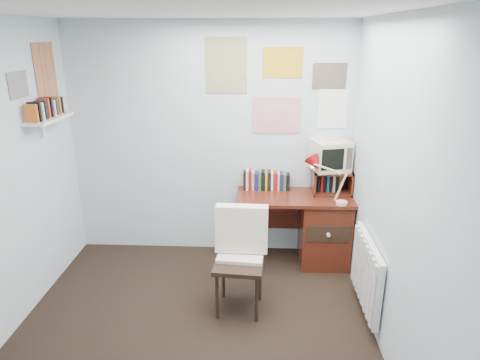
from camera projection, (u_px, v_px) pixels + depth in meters
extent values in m
plane|color=black|center=(189.00, 353.00, 3.33)|extent=(3.50, 3.50, 0.00)
cube|color=silver|center=(210.00, 142.00, 4.58)|extent=(3.00, 0.02, 2.50)
cube|color=silver|center=(404.00, 208.00, 2.86)|extent=(0.02, 3.50, 2.50)
cube|color=white|center=(173.00, 8.00, 2.52)|extent=(3.00, 3.50, 0.02)
cube|color=#521F12|center=(295.00, 197.00, 4.44)|extent=(1.20, 0.55, 0.03)
cube|color=#521F12|center=(324.00, 231.00, 4.55)|extent=(0.50, 0.50, 0.72)
cylinder|color=#521F12|center=(240.00, 239.00, 4.37)|extent=(0.04, 0.04, 0.72)
cylinder|color=#521F12|center=(242.00, 220.00, 4.81)|extent=(0.04, 0.04, 0.72)
cube|color=#521F12|center=(269.00, 216.00, 4.80)|extent=(0.64, 0.02, 0.30)
cube|color=black|center=(239.00, 264.00, 3.72)|extent=(0.50, 0.48, 0.90)
cube|color=#AA0B10|center=(343.00, 185.00, 4.15)|extent=(0.34, 0.31, 0.41)
cube|color=#521F12|center=(331.00, 181.00, 4.49)|extent=(0.40, 0.30, 0.25)
cube|color=beige|center=(330.00, 154.00, 4.41)|extent=(0.43, 0.41, 0.34)
cube|color=#521F12|center=(271.00, 180.00, 4.59)|extent=(0.60, 0.14, 0.22)
cube|color=white|center=(367.00, 273.00, 3.65)|extent=(0.09, 0.80, 0.60)
cube|color=white|center=(49.00, 119.00, 3.90)|extent=(0.20, 0.62, 0.24)
cube|color=white|center=(277.00, 86.00, 4.35)|extent=(1.20, 0.01, 0.90)
cube|color=white|center=(32.00, 76.00, 3.78)|extent=(0.01, 0.70, 0.60)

